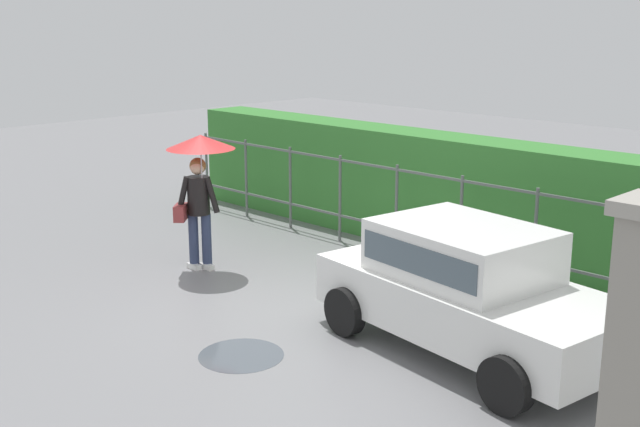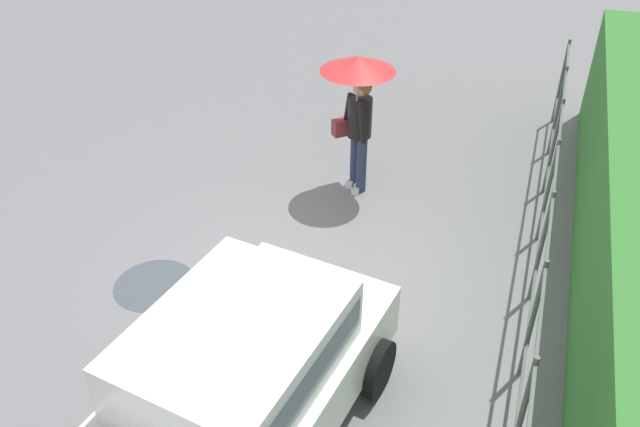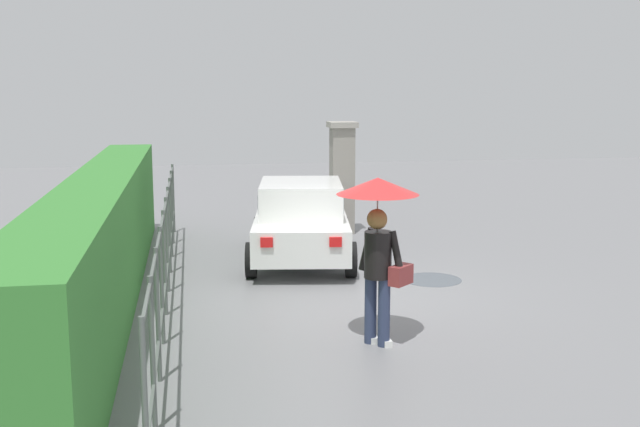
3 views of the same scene
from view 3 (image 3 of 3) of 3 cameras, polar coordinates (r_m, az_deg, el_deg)
name	(u,v)px [view 3 (image 3 of 3)]	position (r m, az deg, el deg)	size (l,w,h in m)	color
ground_plane	(353,295)	(11.95, 2.44, -6.05)	(40.00, 40.00, 0.00)	slate
car	(301,218)	(14.02, -1.42, -0.34)	(3.91, 2.28, 1.48)	white
pedestrian	(379,220)	(9.47, 4.37, -0.47)	(1.02, 1.02, 2.09)	#2D3856
gate_pillar	(342,176)	(16.68, 1.65, 2.77)	(0.60, 0.60, 2.42)	gray
fence_section	(166,248)	(11.57, -11.37, -2.55)	(11.27, 0.05, 1.50)	#59605B
hedge_row	(103,242)	(11.61, -15.82, -2.06)	(12.22, 0.90, 1.90)	#387F33
puddle_near	(432,279)	(12.98, 8.30, -4.87)	(0.99, 0.99, 0.00)	#4C545B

